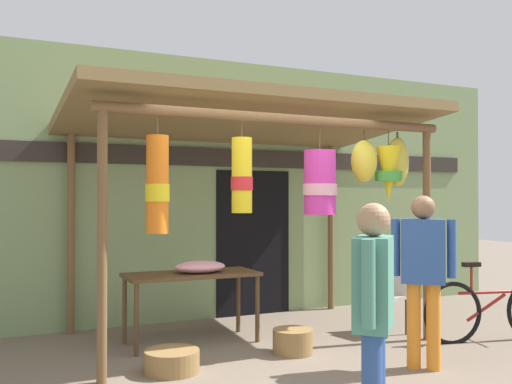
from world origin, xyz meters
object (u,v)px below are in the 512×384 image
object	(u,v)px
display_table	(192,280)
wicker_basket_spare	(293,341)
folding_chair	(388,291)
wicker_basket_by_table	(172,361)
customer_foreground	(374,306)
shopper_by_bananas	(423,267)
parked_bicycle	(494,310)
flower_heap_on_table	(201,267)

from	to	relation	value
display_table	wicker_basket_spare	world-z (taller)	display_table
folding_chair	display_table	bearing A→B (deg)	166.52
wicker_basket_by_table	folding_chair	bearing A→B (deg)	8.06
customer_foreground	shopper_by_bananas	distance (m)	1.97
parked_bicycle	customer_foreground	size ratio (longest dim) A/B	1.08
flower_heap_on_table	wicker_basket_by_table	bearing A→B (deg)	-124.41
parked_bicycle	flower_heap_on_table	bearing A→B (deg)	156.77
parked_bicycle	customer_foreground	distance (m)	3.51
wicker_basket_spare	wicker_basket_by_table	bearing A→B (deg)	-176.29
display_table	parked_bicycle	distance (m)	3.44
display_table	flower_heap_on_table	distance (m)	0.19
display_table	folding_chair	size ratio (longest dim) A/B	1.75
display_table	folding_chair	world-z (taller)	folding_chair
wicker_basket_by_table	parked_bicycle	distance (m)	3.68
display_table	shopper_by_bananas	distance (m)	2.52
wicker_basket_spare	parked_bicycle	world-z (taller)	parked_bicycle
customer_foreground	parked_bicycle	bearing A→B (deg)	30.50
parked_bicycle	customer_foreground	xyz separation A→B (m)	(-2.99, -1.76, 0.58)
wicker_basket_spare	folding_chair	bearing A→B (deg)	11.87
display_table	folding_chair	bearing A→B (deg)	-13.48
display_table	flower_heap_on_table	world-z (taller)	flower_heap_on_table
flower_heap_on_table	folding_chair	size ratio (longest dim) A/B	0.68
folding_chair	parked_bicycle	size ratio (longest dim) A/B	0.49
parked_bicycle	wicker_basket_by_table	bearing A→B (deg)	173.51
flower_heap_on_table	customer_foreground	world-z (taller)	customer_foreground
display_table	customer_foreground	world-z (taller)	customer_foreground
folding_chair	parked_bicycle	xyz separation A→B (m)	(0.84, -0.81, -0.16)
customer_foreground	shopper_by_bananas	xyz separation A→B (m)	(1.52, 1.25, 0.04)
wicker_basket_spare	shopper_by_bananas	distance (m)	1.57
flower_heap_on_table	parked_bicycle	distance (m)	3.35
wicker_basket_by_table	customer_foreground	world-z (taller)	customer_foreground
wicker_basket_spare	parked_bicycle	size ratio (longest dim) A/B	0.24
display_table	parked_bicycle	bearing A→B (deg)	-23.49
flower_heap_on_table	folding_chair	distance (m)	2.28
folding_chair	shopper_by_bananas	bearing A→B (deg)	-115.44
display_table	wicker_basket_spare	xyz separation A→B (m)	(0.81, -0.86, -0.57)
wicker_basket_spare	customer_foreground	world-z (taller)	customer_foreground
flower_heap_on_table	customer_foreground	distance (m)	3.06
folding_chair	wicker_basket_spare	size ratio (longest dim) A/B	2.01
display_table	shopper_by_bananas	bearing A→B (deg)	-48.24
folding_chair	customer_foreground	world-z (taller)	customer_foreground
display_table	customer_foreground	size ratio (longest dim) A/B	0.93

